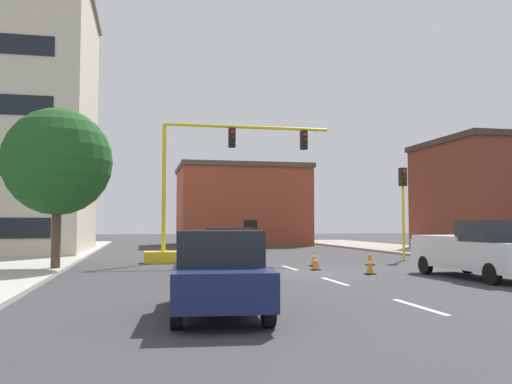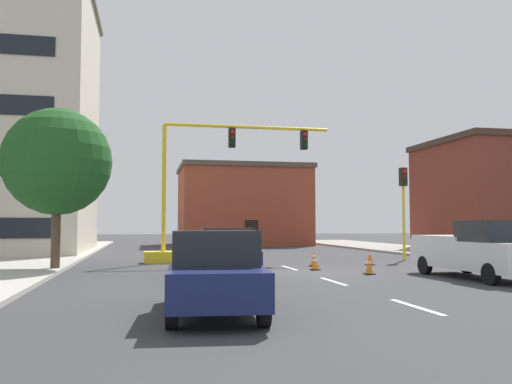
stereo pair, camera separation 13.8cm
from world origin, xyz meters
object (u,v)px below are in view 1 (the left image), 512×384
traffic_signal_gantry (188,216)px  tree_left_near (58,162)px  traffic_light_pole_right (403,192)px  traffic_cone_roadside_d (316,263)px  sedan_navy_near_left (219,271)px  traffic_cone_roadside_b (314,259)px  pickup_truck_white (479,250)px  sedan_navy_mid_left (229,253)px  traffic_cone_roadside_c (370,257)px  traffic_cone_roadside_a (370,265)px

traffic_signal_gantry → tree_left_near: (-5.53, -3.88, 2.09)m
traffic_light_pole_right → tree_left_near: bearing=-168.8°
traffic_signal_gantry → traffic_cone_roadside_d: size_ratio=15.24×
sedan_navy_near_left → traffic_cone_roadside_b: bearing=63.2°
tree_left_near → pickup_truck_white: (14.71, -5.88, -3.37)m
sedan_navy_mid_left → traffic_cone_roadside_b: (4.62, 4.92, -0.55)m
sedan_navy_near_left → traffic_cone_roadside_c: size_ratio=6.06×
traffic_cone_roadside_b → traffic_cone_roadside_c: (2.70, 0.10, 0.04)m
pickup_truck_white → sedan_navy_mid_left: bearing=170.4°
traffic_cone_roadside_c → traffic_light_pole_right: bearing=41.1°
tree_left_near → sedan_navy_near_left: 12.73m
traffic_cone_roadside_a → traffic_cone_roadside_d: (-1.38, 2.21, -0.04)m
traffic_cone_roadside_b → sedan_navy_near_left: bearing=-116.8°
tree_left_near → pickup_truck_white: 16.20m
tree_left_near → sedan_navy_mid_left: size_ratio=1.40×
sedan_navy_mid_left → traffic_cone_roadside_b: bearing=46.8°
traffic_signal_gantry → sedan_navy_mid_left: size_ratio=1.99×
traffic_cone_roadside_b → traffic_cone_roadside_d: size_ratio=1.14×
traffic_signal_gantry → sedan_navy_mid_left: traffic_signal_gantry is taller
traffic_signal_gantry → traffic_light_pole_right: size_ratio=1.92×
traffic_signal_gantry → traffic_cone_roadside_a: 9.89m
traffic_light_pole_right → traffic_cone_roadside_c: 5.17m
traffic_signal_gantry → sedan_navy_mid_left: bearing=-85.3°
sedan_navy_near_left → traffic_cone_roadside_a: (6.73, 7.58, -0.55)m
traffic_cone_roadside_a → traffic_cone_roadside_c: size_ratio=0.89×
traffic_light_pole_right → sedan_navy_mid_left: bearing=-143.4°
traffic_cone_roadside_b → traffic_signal_gantry: bearing=147.3°
sedan_navy_mid_left → traffic_cone_roadside_d: size_ratio=7.67×
sedan_navy_near_left → sedan_navy_mid_left: same height
traffic_light_pole_right → tree_left_near: (-16.62, -3.28, 0.82)m
traffic_signal_gantry → traffic_cone_roadside_d: (4.75, -5.31, -1.96)m
pickup_truck_white → traffic_cone_roadside_d: bearing=134.9°
tree_left_near → pickup_truck_white: size_ratio=1.18×
traffic_light_pole_right → traffic_cone_roadside_a: 9.09m
traffic_light_pole_right → traffic_cone_roadside_c: (-3.09, -2.70, -3.15)m
tree_left_near → traffic_cone_roadside_d: 11.14m
tree_left_near → pickup_truck_white: tree_left_near is taller
traffic_signal_gantry → pickup_truck_white: size_ratio=1.68×
tree_left_near → traffic_cone_roadside_d: (10.28, -1.43, -4.05)m
traffic_light_pole_right → sedan_navy_near_left: 18.80m
tree_left_near → traffic_cone_roadside_a: 12.86m
traffic_cone_roadside_a → traffic_cone_roadside_c: 4.61m
traffic_signal_gantry → traffic_cone_roadside_a: traffic_signal_gantry is taller
tree_left_near → sedan_navy_mid_left: tree_left_near is taller
traffic_cone_roadside_c → sedan_navy_mid_left: bearing=-145.6°
tree_left_near → traffic_cone_roadside_a: bearing=-17.3°
pickup_truck_white → sedan_navy_near_left: bearing=-151.4°
traffic_signal_gantry → sedan_navy_near_left: traffic_signal_gantry is taller
sedan_navy_mid_left → traffic_cone_roadside_b: 6.77m
sedan_navy_mid_left → traffic_cone_roadside_a: sedan_navy_mid_left is taller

